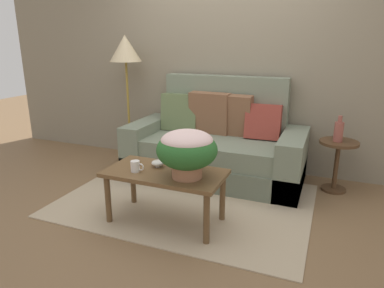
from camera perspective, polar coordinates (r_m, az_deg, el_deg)
The scene contains 11 objects.
ground_plane at distance 3.52m, azimuth -0.80°, elevation -9.07°, with size 14.00×14.00×0.00m, color brown.
wall_back at distance 4.30m, azimuth 5.56°, elevation 14.36°, with size 6.40×0.12×2.72m, color gray.
area_rug at distance 3.50m, azimuth -0.93°, elevation -9.13°, with size 2.37×1.70×0.01m, color tan.
couch at distance 4.00m, azimuth 3.97°, elevation -0.47°, with size 1.96×0.90×1.13m.
coffee_table at distance 2.97m, azimuth -4.41°, elevation -5.62°, with size 1.01×0.52×0.47m.
side_table at distance 3.89m, azimuth 22.65°, elevation -1.93°, with size 0.39×0.39×0.54m.
floor_lamp at distance 4.50m, azimuth -10.80°, elevation 14.05°, with size 0.39×0.39×1.59m.
potted_plant at distance 2.74m, azimuth -0.83°, elevation -0.81°, with size 0.49×0.49×0.39m.
coffee_mug at distance 2.96m, azimuth -9.18°, elevation -3.61°, with size 0.12×0.08×0.09m.
snack_bowl at distance 3.05m, azimuth -5.60°, elevation -3.12°, with size 0.11×0.11×0.06m.
table_vase at distance 3.80m, azimuth 22.84°, elevation 1.96°, with size 0.09×0.09×0.26m.
Camera 1 is at (1.24, -2.92, 1.53)m, focal length 32.65 mm.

